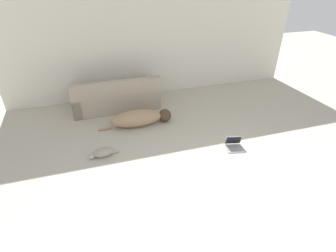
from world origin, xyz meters
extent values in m
plane|color=#BCB29E|center=(0.00, 0.00, 0.00)|extent=(20.00, 20.00, 0.00)
cube|color=silver|center=(0.00, 4.82, 1.36)|extent=(7.42, 0.06, 2.71)
cube|color=tan|center=(-1.16, 4.22, 0.22)|extent=(2.00, 0.79, 0.44)
cube|color=tan|center=(-1.15, 3.88, 0.62)|extent=(2.00, 0.14, 0.36)
cube|color=tan|center=(-0.25, 4.22, 0.29)|extent=(0.20, 0.79, 0.58)
cube|color=tan|center=(-2.06, 4.21, 0.29)|extent=(0.20, 0.79, 0.58)
ellipsoid|color=#A38460|center=(-0.86, 3.25, 0.17)|extent=(1.10, 0.45, 0.34)
sphere|color=#493726|center=(-0.23, 3.25, 0.14)|extent=(0.29, 0.29, 0.28)
cylinder|color=#A38460|center=(-1.55, 3.25, 0.03)|extent=(0.27, 0.06, 0.05)
ellipsoid|color=gray|center=(-1.64, 2.36, 0.09)|extent=(0.39, 0.23, 0.17)
sphere|color=#A89E93|center=(-1.85, 2.34, 0.05)|extent=(0.12, 0.12, 0.11)
cylinder|color=gray|center=(-1.40, 2.39, 0.01)|extent=(0.10, 0.03, 0.02)
cube|color=gray|center=(0.73, 1.84, 0.01)|extent=(0.34, 0.28, 0.02)
cube|color=gray|center=(0.76, 1.99, 0.12)|extent=(0.31, 0.16, 0.21)
cube|color=black|center=(0.76, 1.98, 0.12)|extent=(0.29, 0.14, 0.19)
camera|label=1|loc=(-1.62, -1.57, 2.95)|focal=28.00mm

